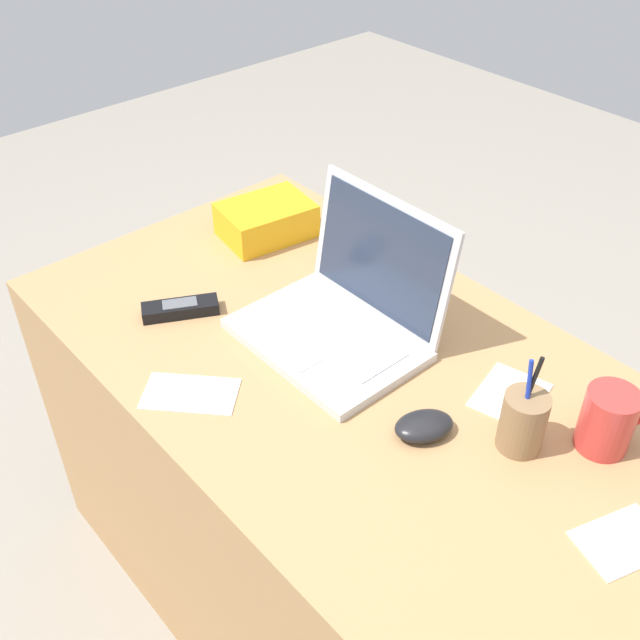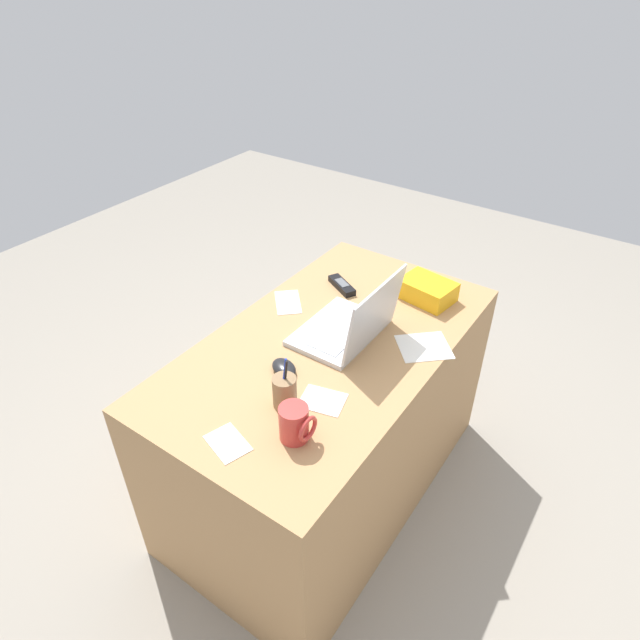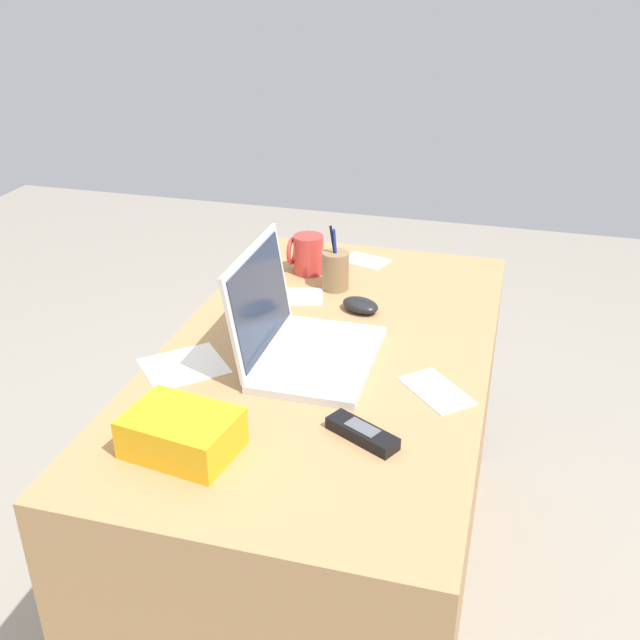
{
  "view_description": "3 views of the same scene",
  "coord_description": "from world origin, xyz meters",
  "views": [
    {
      "loc": [
        0.72,
        -0.7,
        1.6
      ],
      "look_at": [
        -0.04,
        -0.04,
        0.82
      ],
      "focal_mm": 42.19,
      "sensor_mm": 36.0,
      "label": 1
    },
    {
      "loc": [
        1.21,
        0.8,
        1.86
      ],
      "look_at": [
        0.0,
        -0.03,
        0.81
      ],
      "focal_mm": 30.74,
      "sensor_mm": 36.0,
      "label": 2
    },
    {
      "loc": [
        -1.42,
        -0.37,
        1.54
      ],
      "look_at": [
        -0.04,
        0.01,
        0.82
      ],
      "focal_mm": 42.09,
      "sensor_mm": 36.0,
      "label": 3
    }
  ],
  "objects": [
    {
      "name": "ground_plane",
      "position": [
        0.0,
        0.0,
        0.0
      ],
      "size": [
        6.0,
        6.0,
        0.0
      ],
      "primitive_type": "plane",
      "color": "gray"
    },
    {
      "name": "desk",
      "position": [
        0.0,
        0.0,
        0.36
      ],
      "size": [
        1.27,
        0.72,
        0.73
      ],
      "primitive_type": "cube",
      "color": "tan",
      "rests_on": "ground"
    },
    {
      "name": "laptop",
      "position": [
        -0.06,
        0.04,
        0.78
      ],
      "size": [
        0.33,
        0.27,
        0.25
      ],
      "color": "silver",
      "rests_on": "desk"
    },
    {
      "name": "computer_mouse",
      "position": [
        0.2,
        -0.03,
        0.74
      ],
      "size": [
        0.1,
        0.11,
        0.03
      ],
      "primitive_type": "ellipsoid",
      "rotation": [
        0.0,
        0.0,
        -0.4
      ],
      "color": "black",
      "rests_on": "desk"
    },
    {
      "name": "coffee_mug_white",
      "position": [
        0.4,
        0.16,
        0.78
      ],
      "size": [
        0.08,
        0.09,
        0.11
      ],
      "color": "#C63833",
      "rests_on": "desk"
    },
    {
      "name": "cordless_phone",
      "position": [
        -0.31,
        -0.15,
        0.74
      ],
      "size": [
        0.11,
        0.15,
        0.03
      ],
      "color": "black",
      "rests_on": "desk"
    },
    {
      "name": "pen_holder",
      "position": [
        0.32,
        0.06,
        0.78
      ],
      "size": [
        0.07,
        0.07,
        0.17
      ],
      "color": "olive",
      "rests_on": "desk"
    },
    {
      "name": "snack_bag",
      "position": [
        -0.43,
        0.15,
        0.77
      ],
      "size": [
        0.17,
        0.21,
        0.07
      ],
      "primitive_type": "cube",
      "rotation": [
        0.0,
        0.0,
        -0.15
      ],
      "color": "#F2AD19",
      "rests_on": "desk"
    },
    {
      "name": "paper_note_near_laptop",
      "position": [
        -0.16,
        0.28,
        0.73
      ],
      "size": [
        0.22,
        0.22,
        0.0
      ],
      "primitive_type": "cube",
      "rotation": [
        0.0,
        0.0,
        0.75
      ],
      "color": "white",
      "rests_on": "desk"
    },
    {
      "name": "paper_note_left",
      "position": [
        0.52,
        0.03,
        0.73
      ],
      "size": [
        0.12,
        0.14,
        0.0
      ],
      "primitive_type": "cube",
      "rotation": [
        0.0,
        0.0,
        -0.31
      ],
      "color": "white",
      "rests_on": "desk"
    },
    {
      "name": "paper_note_right",
      "position": [
        0.24,
        0.14,
        0.73
      ],
      "size": [
        0.13,
        0.15,
        0.0
      ],
      "primitive_type": "cube",
      "rotation": [
        0.0,
        0.0,
        0.25
      ],
      "color": "white",
      "rests_on": "desk"
    },
    {
      "name": "paper_note_front",
      "position": [
        -0.11,
        -0.26,
        0.73
      ],
      "size": [
        0.18,
        0.17,
        0.0
      ],
      "primitive_type": "cube",
      "rotation": [
        0.0,
        0.0,
        0.75
      ],
      "color": "white",
      "rests_on": "desk"
    }
  ]
}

